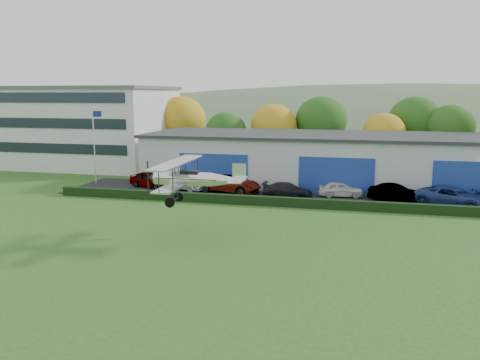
% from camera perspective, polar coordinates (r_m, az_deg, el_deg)
% --- Properties ---
extents(ground, '(300.00, 300.00, 0.00)m').
position_cam_1_polar(ground, '(27.16, -2.07, -10.49)').
color(ground, '#29561B').
rests_on(ground, ground).
extents(apron, '(48.00, 9.00, 0.05)m').
position_cam_1_polar(apron, '(46.64, 8.45, -1.85)').
color(apron, black).
rests_on(apron, ground).
extents(hedge, '(46.00, 0.60, 0.80)m').
position_cam_1_polar(hedge, '(41.88, 7.87, -2.66)').
color(hedge, black).
rests_on(hedge, ground).
extents(hangar, '(40.60, 12.60, 5.30)m').
position_cam_1_polar(hangar, '(52.96, 11.36, 2.36)').
color(hangar, '#B2B7BC').
rests_on(hangar, ground).
extents(office_block, '(20.60, 15.60, 10.40)m').
position_cam_1_polar(office_block, '(69.10, -16.95, 5.99)').
color(office_block, silver).
rests_on(office_block, ground).
extents(flagpole, '(1.05, 0.10, 8.00)m').
position_cam_1_polar(flagpole, '(53.85, -16.42, 4.55)').
color(flagpole, silver).
rests_on(flagpole, ground).
extents(tree_belt, '(75.70, 13.22, 10.12)m').
position_cam_1_polar(tree_belt, '(65.52, 8.24, 6.47)').
color(tree_belt, '#3D2614').
rests_on(tree_belt, ground).
extents(distant_hills, '(430.00, 196.00, 56.00)m').
position_cam_1_polar(distant_hills, '(166.42, 9.48, 2.05)').
color(distant_hills, '#4C6642').
rests_on(distant_hills, ground).
extents(car_0, '(5.04, 3.40, 1.59)m').
position_cam_1_polar(car_0, '(51.04, -10.29, 0.06)').
color(car_0, gray).
rests_on(car_0, apron).
extents(car_1, '(5.14, 3.03, 1.60)m').
position_cam_1_polar(car_1, '(49.17, -6.56, -0.22)').
color(car_1, silver).
rests_on(car_1, apron).
extents(car_2, '(6.43, 4.05, 1.66)m').
position_cam_1_polar(car_2, '(47.59, -1.07, -0.46)').
color(car_2, gray).
rests_on(car_2, apron).
extents(car_3, '(4.70, 2.09, 1.34)m').
position_cam_1_polar(car_3, '(45.62, 5.52, -1.16)').
color(car_3, black).
rests_on(car_3, apron).
extents(car_4, '(4.21, 2.07, 1.38)m').
position_cam_1_polar(car_4, '(46.57, 11.55, -1.06)').
color(car_4, silver).
rests_on(car_4, apron).
extents(car_5, '(4.86, 2.38, 1.53)m').
position_cam_1_polar(car_5, '(45.72, 17.49, -1.43)').
color(car_5, gray).
rests_on(car_5, apron).
extents(car_6, '(6.63, 4.91, 1.67)m').
position_cam_1_polar(car_6, '(45.38, 23.36, -1.79)').
color(car_6, navy).
rests_on(car_6, apron).
extents(biplane, '(6.70, 7.63, 2.87)m').
position_cam_1_polar(biplane, '(32.33, -5.66, 0.29)').
color(biplane, silver).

